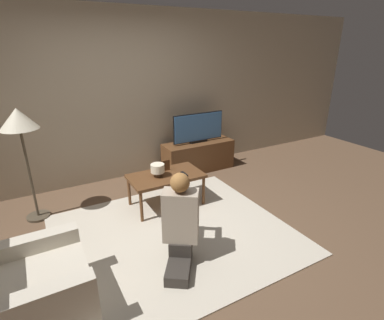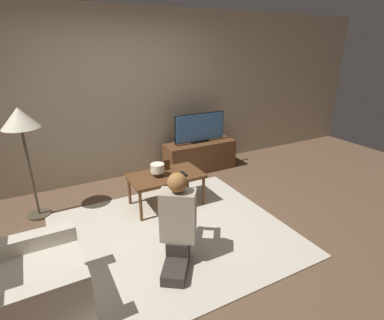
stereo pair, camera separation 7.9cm
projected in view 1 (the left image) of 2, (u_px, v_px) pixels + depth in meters
name	position (u px, v px, depth m)	size (l,w,h in m)	color
ground_plane	(174.00, 235.00, 3.47)	(10.00, 10.00, 0.00)	brown
wall_back	(117.00, 98.00, 4.57)	(10.00, 0.06, 2.60)	tan
rug	(174.00, 234.00, 3.47)	(2.58, 2.27, 0.02)	beige
tv_stand	(198.00, 156.00, 5.19)	(1.22, 0.42, 0.51)	brown
tv	(198.00, 128.00, 5.01)	(0.93, 0.08, 0.50)	black
coffee_table	(166.00, 178.00, 3.97)	(0.96, 0.55, 0.46)	brown
floor_lamp	(19.00, 126.00, 3.39)	(0.42, 0.42, 1.40)	#4C4233
armchair	(25.00, 293.00, 2.32)	(0.87, 0.84, 0.81)	beige
person_kneeling	(181.00, 221.00, 2.88)	(0.66, 0.80, 0.96)	#332D28
picture_frame	(166.00, 165.00, 4.06)	(0.11, 0.01, 0.15)	brown
table_lamp	(158.00, 169.00, 3.87)	(0.18, 0.18, 0.17)	#4C3823
remote	(184.00, 174.00, 3.95)	(0.04, 0.15, 0.02)	black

